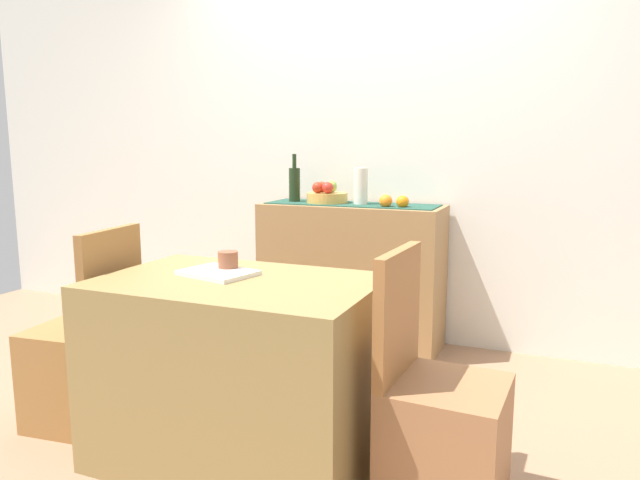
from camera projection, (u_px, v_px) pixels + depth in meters
name	position (u px, v px, depth m)	size (l,w,h in m)	color
ground_plane	(295.00, 404.00, 2.89)	(6.40, 6.40, 0.02)	#9F775A
room_wall_rear	(372.00, 130.00, 3.75)	(6.40, 0.06, 2.70)	silver
sideboard_console	(351.00, 275.00, 3.67)	(1.12, 0.42, 0.89)	#997246
table_runner	(352.00, 204.00, 3.60)	(1.06, 0.32, 0.01)	#214B3C
fruit_bowl	(327.00, 198.00, 3.66)	(0.26, 0.26, 0.06)	gold
apple_rear	(331.00, 187.00, 3.66)	(0.07, 0.07, 0.07)	#84AB43
apple_right	(328.00, 188.00, 3.58)	(0.07, 0.07, 0.07)	red
apple_front	(322.00, 187.00, 3.70)	(0.07, 0.07, 0.07)	#B43920
apple_center	(318.00, 188.00, 3.61)	(0.07, 0.07, 0.07)	#B12E19
wine_bottle	(295.00, 184.00, 3.73)	(0.07, 0.07, 0.31)	#203219
ceramic_vase	(361.00, 187.00, 3.56)	(0.08, 0.08, 0.23)	silver
orange_loose_mid	(386.00, 201.00, 3.43)	(0.08, 0.08, 0.08)	orange
orange_loose_end	(403.00, 202.00, 3.40)	(0.07, 0.07, 0.07)	orange
dining_table	(239.00, 371.00, 2.32)	(1.08, 0.70, 0.74)	olive
open_book	(218.00, 273.00, 2.34)	(0.28, 0.21, 0.02)	white
coffee_cup	(228.00, 262.00, 2.39)	(0.08, 0.08, 0.09)	brown
chair_near_window	(86.00, 366.00, 2.65)	(0.44, 0.44, 0.90)	#A2713C
chair_by_corner	(440.00, 433.00, 2.03)	(0.42, 0.42, 0.90)	#A06B43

